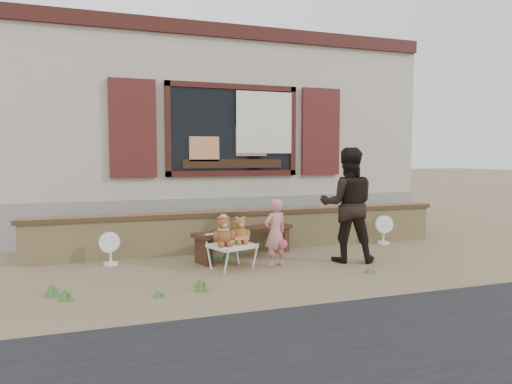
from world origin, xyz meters
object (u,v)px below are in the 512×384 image
object	(u,v)px
teddy_bear_right	(240,229)
adult	(348,205)
bench	(245,236)
folding_chair	(232,247)
teddy_bear_left	(223,230)
child	(275,233)

from	to	relation	value
teddy_bear_right	adult	size ratio (longest dim) A/B	0.23
bench	folding_chair	world-z (taller)	bench
teddy_bear_left	teddy_bear_right	xyz separation A→B (m)	(0.26, 0.09, -0.01)
child	adult	distance (m)	1.20
teddy_bear_right	adult	xyz separation A→B (m)	(1.63, -0.14, 0.31)
bench	teddy_bear_right	size ratio (longest dim) A/B	4.49
teddy_bear_left	teddy_bear_right	bearing A→B (deg)	0.00
bench	adult	size ratio (longest dim) A/B	1.03
child	adult	world-z (taller)	adult
teddy_bear_right	child	xyz separation A→B (m)	(0.49, -0.11, -0.06)
teddy_bear_right	adult	world-z (taller)	adult
folding_chair	adult	xyz separation A→B (m)	(1.76, -0.09, 0.54)
bench	adult	xyz separation A→B (m)	(1.37, -0.76, 0.52)
bench	adult	bearing A→B (deg)	-50.71
bench	adult	distance (m)	1.65
teddy_bear_right	child	distance (m)	0.50
folding_chair	teddy_bear_right	distance (m)	0.27
child	teddy_bear_right	bearing A→B (deg)	-26.71
folding_chair	teddy_bear_right	size ratio (longest dim) A/B	1.78
child	adult	xyz separation A→B (m)	(1.14, -0.02, 0.37)
folding_chair	teddy_bear_left	world-z (taller)	teddy_bear_left
folding_chair	adult	world-z (taller)	adult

